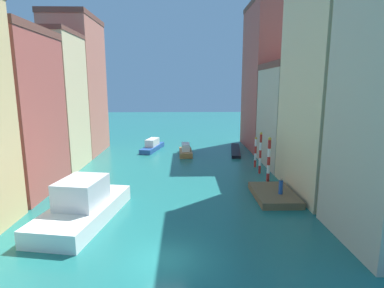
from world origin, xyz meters
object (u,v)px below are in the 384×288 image
at_px(gondola_black, 236,150).
at_px(motorboat_1, 152,146).
at_px(person_on_dock, 281,186).
at_px(mooring_pole_2, 255,152).
at_px(vaporetto_white, 83,206).
at_px(waterfront_dock, 274,195).
at_px(mooring_pole_0, 269,159).
at_px(mooring_pole_1, 260,153).
at_px(motorboat_0, 186,151).

relative_size(gondola_black, motorboat_1, 1.31).
bearing_deg(person_on_dock, mooring_pole_2, 88.22).
distance_m(mooring_pole_2, motorboat_1, 17.49).
bearing_deg(motorboat_1, vaporetto_white, -95.90).
distance_m(waterfront_dock, gondola_black, 19.75).
height_order(mooring_pole_0, mooring_pole_1, mooring_pole_1).
bearing_deg(mooring_pole_1, gondola_black, 93.95).
bearing_deg(person_on_dock, motorboat_0, 114.18).
bearing_deg(person_on_dock, gondola_black, 91.60).
relative_size(mooring_pole_0, motorboat_0, 0.93).
bearing_deg(gondola_black, vaporetto_white, -122.98).
bearing_deg(waterfront_dock, mooring_pole_1, 85.54).
bearing_deg(motorboat_1, gondola_black, -6.96).
bearing_deg(vaporetto_white, waterfront_dock, 15.06).
bearing_deg(mooring_pole_1, person_on_dock, -91.66).
relative_size(mooring_pole_0, gondola_black, 0.50).
xyz_separation_m(mooring_pole_0, motorboat_0, (-8.66, 12.90, -1.82)).
xyz_separation_m(person_on_dock, mooring_pole_1, (0.25, 8.55, 1.16)).
height_order(vaporetto_white, motorboat_1, vaporetto_white).
bearing_deg(motorboat_0, mooring_pole_1, -49.19).
height_order(waterfront_dock, mooring_pole_1, mooring_pole_1).
relative_size(motorboat_0, motorboat_1, 0.71).
bearing_deg(gondola_black, motorboat_1, 173.04).
distance_m(mooring_pole_0, vaporetto_white, 18.92).
bearing_deg(motorboat_1, mooring_pole_2, -37.50).
xyz_separation_m(waterfront_dock, person_on_dock, (0.37, -0.63, 0.99)).
xyz_separation_m(waterfront_dock, mooring_pole_0, (0.76, 4.88, 2.13)).
xyz_separation_m(mooring_pole_2, gondola_black, (-0.92, 9.04, -1.73)).
xyz_separation_m(person_on_dock, mooring_pole_0, (0.39, 5.51, 1.14)).
distance_m(waterfront_dock, mooring_pole_1, 8.23).
xyz_separation_m(person_on_dock, motorboat_1, (-13.49, 21.96, -0.63)).
distance_m(waterfront_dock, motorboat_1, 25.04).
distance_m(mooring_pole_1, motorboat_1, 19.28).
bearing_deg(mooring_pole_0, gondola_black, 93.70).
distance_m(person_on_dock, motorboat_1, 25.78).
height_order(mooring_pole_0, gondola_black, mooring_pole_0).
height_order(motorboat_0, motorboat_1, motorboat_1).
relative_size(mooring_pole_1, gondola_black, 0.50).
distance_m(mooring_pole_0, mooring_pole_1, 3.04).
distance_m(motorboat_0, motorboat_1, 6.31).
height_order(mooring_pole_2, gondola_black, mooring_pole_2).
bearing_deg(mooring_pole_0, motorboat_0, 123.87).
distance_m(waterfront_dock, mooring_pole_2, 10.85).
bearing_deg(mooring_pole_1, motorboat_1, 135.71).
height_order(gondola_black, motorboat_1, motorboat_1).
height_order(person_on_dock, mooring_pole_0, mooring_pole_0).
xyz_separation_m(waterfront_dock, motorboat_1, (-13.12, 21.32, 0.36)).
xyz_separation_m(vaporetto_white, motorboat_1, (2.64, 25.56, -0.45)).
distance_m(waterfront_dock, vaporetto_white, 16.34).
bearing_deg(waterfront_dock, motorboat_0, 113.95).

